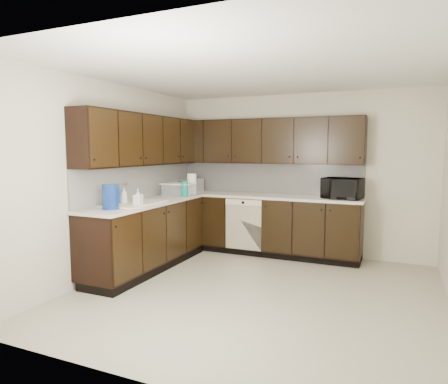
% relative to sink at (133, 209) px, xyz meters
% --- Properties ---
extents(floor, '(4.00, 4.00, 0.00)m').
position_rel_sink_xyz_m(floor, '(1.68, 0.01, -0.88)').
color(floor, '#ABA68D').
rests_on(floor, ground).
extents(ceiling, '(4.00, 4.00, 0.00)m').
position_rel_sink_xyz_m(ceiling, '(1.68, 0.01, 1.62)').
color(ceiling, white).
rests_on(ceiling, wall_back).
extents(wall_back, '(4.00, 0.02, 2.50)m').
position_rel_sink_xyz_m(wall_back, '(1.68, 2.01, 0.37)').
color(wall_back, beige).
rests_on(wall_back, floor).
extents(wall_left, '(0.02, 4.00, 2.50)m').
position_rel_sink_xyz_m(wall_left, '(-0.32, 0.01, 0.37)').
color(wall_left, beige).
rests_on(wall_left, floor).
extents(wall_front, '(4.00, 0.02, 2.50)m').
position_rel_sink_xyz_m(wall_front, '(1.68, -1.99, 0.37)').
color(wall_front, beige).
rests_on(wall_front, floor).
extents(lower_cabinets, '(3.00, 2.80, 0.90)m').
position_rel_sink_xyz_m(lower_cabinets, '(0.67, 1.12, -0.47)').
color(lower_cabinets, black).
rests_on(lower_cabinets, floor).
extents(countertop, '(3.03, 2.83, 0.04)m').
position_rel_sink_xyz_m(countertop, '(0.67, 1.12, 0.04)').
color(countertop, beige).
rests_on(countertop, lower_cabinets).
extents(backsplash, '(3.00, 2.80, 0.48)m').
position_rel_sink_xyz_m(backsplash, '(0.46, 1.33, 0.30)').
color(backsplash, '#B9BAB5').
rests_on(backsplash, countertop).
extents(upper_cabinets, '(3.00, 2.80, 0.70)m').
position_rel_sink_xyz_m(upper_cabinets, '(0.58, 1.22, 0.89)').
color(upper_cabinets, black).
rests_on(upper_cabinets, wall_back).
extents(dishwasher, '(0.58, 0.04, 0.78)m').
position_rel_sink_xyz_m(dishwasher, '(0.98, 1.42, -0.33)').
color(dishwasher, beige).
rests_on(dishwasher, lower_cabinets).
extents(sink, '(0.54, 0.82, 0.42)m').
position_rel_sink_xyz_m(sink, '(0.00, 0.00, 0.00)').
color(sink, beige).
rests_on(sink, countertop).
extents(microwave, '(0.59, 0.44, 0.30)m').
position_rel_sink_xyz_m(microwave, '(2.40, 1.67, 0.21)').
color(microwave, black).
rests_on(microwave, countertop).
extents(soap_bottle_a, '(0.11, 0.11, 0.21)m').
position_rel_sink_xyz_m(soap_bottle_a, '(0.17, -0.13, 0.17)').
color(soap_bottle_a, gray).
rests_on(soap_bottle_a, countertop).
extents(soap_bottle_b, '(0.10, 0.10, 0.22)m').
position_rel_sink_xyz_m(soap_bottle_b, '(-0.11, -0.04, 0.17)').
color(soap_bottle_b, gray).
rests_on(soap_bottle_b, countertop).
extents(toaster_oven, '(0.41, 0.35, 0.22)m').
position_rel_sink_xyz_m(toaster_oven, '(-0.07, 1.71, 0.17)').
color(toaster_oven, silver).
rests_on(toaster_oven, countertop).
extents(storage_bin, '(0.52, 0.44, 0.18)m').
position_rel_sink_xyz_m(storage_bin, '(0.02, 1.12, 0.15)').
color(storage_bin, white).
rests_on(storage_bin, countertop).
extents(blue_pitcher, '(0.25, 0.25, 0.29)m').
position_rel_sink_xyz_m(blue_pitcher, '(0.02, -0.46, 0.21)').
color(blue_pitcher, '#10369A').
rests_on(blue_pitcher, countertop).
extents(teal_tumbler, '(0.14, 0.14, 0.23)m').
position_rel_sink_xyz_m(teal_tumbler, '(0.20, 1.00, 0.17)').
color(teal_tumbler, '#0C8672').
rests_on(teal_tumbler, countertop).
extents(paper_towel_roll, '(0.17, 0.17, 0.32)m').
position_rel_sink_xyz_m(paper_towel_roll, '(0.12, 1.36, 0.22)').
color(paper_towel_roll, white).
rests_on(paper_towel_roll, countertop).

